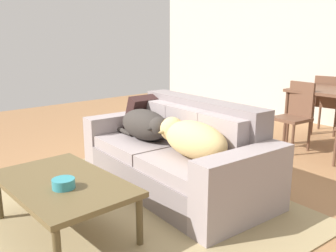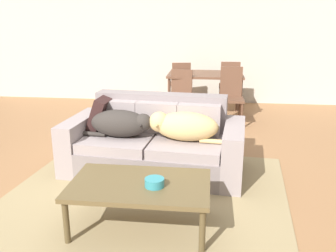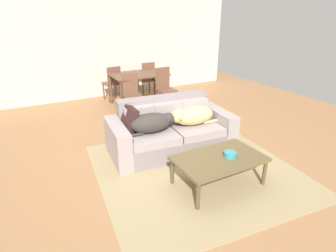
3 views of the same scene
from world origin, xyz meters
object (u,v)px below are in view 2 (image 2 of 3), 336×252
dog_on_left_cushion (122,123)px  bowl_on_coffee_table (154,182)px  dog_on_right_cushion (183,126)px  dining_table (205,77)px  couch (155,143)px  dining_chair_far_right (230,83)px  throw_pillow_by_left_arm (100,115)px  dining_chair_far_left (181,82)px  coffee_table (140,187)px  dining_chair_near_left (180,94)px  dining_chair_near_right (231,94)px

dog_on_left_cushion → bowl_on_coffee_table: size_ratio=5.20×
dog_on_right_cushion → dining_table: (0.19, 2.69, 0.11)m
bowl_on_coffee_table → couch: bearing=98.3°
dining_table → dining_chair_far_right: bearing=49.3°
dog_on_left_cushion → bowl_on_coffee_table: (0.56, -1.19, -0.14)m
throw_pillow_by_left_arm → dining_chair_far_right: (1.68, 2.95, -0.10)m
throw_pillow_by_left_arm → dining_table: size_ratio=0.32×
dog_on_right_cushion → dining_table: bearing=91.2°
bowl_on_coffee_table → dining_table: dining_table is taller
dining_table → dining_chair_far_right: (0.46, 0.54, -0.19)m
dog_on_left_cushion → dining_chair_far_left: (0.41, 3.23, -0.08)m
coffee_table → bowl_on_coffee_table: (0.13, -0.05, 0.08)m
coffee_table → bowl_on_coffee_table: 0.16m
dining_chair_far_right → throw_pillow_by_left_arm: bearing=60.9°
dining_chair_near_left → dining_chair_near_right: (0.84, -0.02, 0.03)m
throw_pillow_by_left_arm → dining_chair_near_left: dining_chair_near_left is taller
coffee_table → throw_pillow_by_left_arm: bearing=118.6°
couch → dining_chair_far_left: dining_chair_far_left is taller
bowl_on_coffee_table → dining_chair_far_left: 4.43m
dining_chair_near_left → dining_chair_far_right: dining_chair_far_right is taller
coffee_table → dining_chair_near_left: size_ratio=1.30×
dining_chair_near_left → couch: bearing=-86.2°
dining_chair_near_left → dining_chair_near_right: bearing=6.0°
couch → coffee_table: size_ratio=1.80×
dog_on_left_cushion → dining_chair_near_right: bearing=63.0°
dining_chair_near_left → bowl_on_coffee_table: bearing=-81.5°
bowl_on_coffee_table → coffee_table: bearing=158.5°
dog_on_left_cushion → dining_chair_far_right: size_ratio=0.89×
throw_pillow_by_left_arm → dining_chair_near_right: dining_chair_near_right is taller
dog_on_left_cushion → dining_table: bearing=76.6°
dog_on_right_cushion → throw_pillow_by_left_arm: size_ratio=2.11×
dog_on_left_cushion → throw_pillow_by_left_arm: (-0.32, 0.23, 0.03)m
dining_table → dog_on_left_cushion: bearing=-108.7°
dog_on_left_cushion → throw_pillow_by_left_arm: throw_pillow_by_left_arm is taller
bowl_on_coffee_table → dining_chair_near_right: dining_chair_near_right is taller
couch → bowl_on_coffee_table: (0.19, -1.30, 0.13)m
coffee_table → dining_chair_far_right: (0.93, 4.32, 0.14)m
bowl_on_coffee_table → dining_chair_near_left: (-0.07, 3.32, 0.04)m
coffee_table → dining_chair_far_right: 4.42m
dog_on_right_cushion → dining_chair_far_left: dining_chair_far_left is taller
dog_on_left_cushion → dining_chair_near_right: (1.33, 2.11, -0.06)m
throw_pillow_by_left_arm → bowl_on_coffee_table: 1.68m
throw_pillow_by_left_arm → coffee_table: bearing=-61.4°
dog_on_right_cushion → dining_chair_far_left: 3.29m
coffee_table → couch: bearing=92.7°
dog_on_left_cushion → dining_chair_far_left: size_ratio=0.93×
couch → dining_chair_near_left: bearing=91.9°
dog_on_left_cushion → dining_chair_far_left: 3.26m
dog_on_right_cushion → dining_chair_far_left: bearing=100.4°
couch → dining_table: 2.61m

